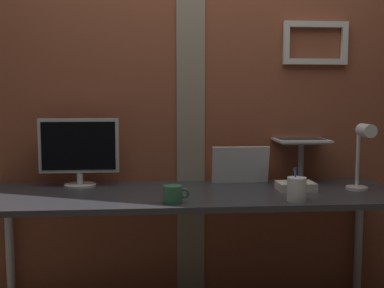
% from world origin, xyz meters
% --- Properties ---
extents(brick_wall_back, '(3.52, 0.16, 2.34)m').
position_xyz_m(brick_wall_back, '(0.00, 0.39, 1.17)').
color(brick_wall_back, brown).
rests_on(brick_wall_back, ground_plane).
extents(desk, '(2.23, 0.69, 0.74)m').
position_xyz_m(desk, '(-0.04, -0.02, 0.67)').
color(desk, '#333338').
rests_on(desk, ground_plane).
extents(monitor, '(0.45, 0.18, 0.39)m').
position_xyz_m(monitor, '(-0.68, 0.21, 0.95)').
color(monitor, silver).
rests_on(monitor, desk).
extents(laptop_stand, '(0.28, 0.22, 0.25)m').
position_xyz_m(laptop_stand, '(0.61, 0.21, 0.90)').
color(laptop_stand, gray).
rests_on(laptop_stand, desk).
extents(laptop, '(0.30, 0.31, 0.21)m').
position_xyz_m(laptop, '(0.61, 0.28, 1.04)').
color(laptop, white).
rests_on(laptop, laptop_stand).
extents(whiteboard_panel, '(0.34, 0.05, 0.22)m').
position_xyz_m(whiteboard_panel, '(0.26, 0.23, 0.85)').
color(whiteboard_panel, white).
rests_on(whiteboard_panel, desk).
extents(desk_lamp, '(0.12, 0.20, 0.37)m').
position_xyz_m(desk_lamp, '(0.86, -0.07, 0.96)').
color(desk_lamp, white).
rests_on(desk_lamp, desk).
extents(pen_cup, '(0.09, 0.09, 0.17)m').
position_xyz_m(pen_cup, '(0.44, -0.26, 0.79)').
color(pen_cup, white).
rests_on(pen_cup, desk).
extents(coffee_mug, '(0.13, 0.09, 0.09)m').
position_xyz_m(coffee_mug, '(-0.16, -0.26, 0.78)').
color(coffee_mug, '#33724C').
rests_on(coffee_mug, desk).
extents(paper_clutter_stack, '(0.20, 0.14, 0.05)m').
position_xyz_m(paper_clutter_stack, '(0.52, -0.02, 0.76)').
color(paper_clutter_stack, silver).
rests_on(paper_clutter_stack, desk).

